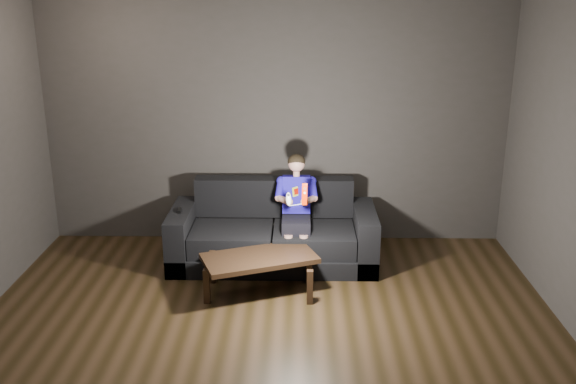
{
  "coord_description": "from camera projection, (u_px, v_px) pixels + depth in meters",
  "views": [
    {
      "loc": [
        0.25,
        -4.31,
        2.74
      ],
      "look_at": [
        0.15,
        1.55,
        0.85
      ],
      "focal_mm": 40.0,
      "sensor_mm": 36.0,
      "label": 1
    }
  ],
  "objects": [
    {
      "name": "back_wall",
      "position": [
        276.0,
        121.0,
        6.91
      ],
      "size": [
        5.0,
        0.04,
        2.7
      ],
      "primitive_type": "cube",
      "color": "#393532",
      "rests_on": "ground"
    },
    {
      "name": "nunchuk_white",
      "position": [
        289.0,
        199.0,
        6.01
      ],
      "size": [
        0.07,
        0.09,
        0.14
      ],
      "color": "silver",
      "rests_on": "child"
    },
    {
      "name": "coffee_table",
      "position": [
        259.0,
        261.0,
        5.91
      ],
      "size": [
        1.14,
        0.84,
        0.37
      ],
      "color": "black",
      "rests_on": "floor"
    },
    {
      "name": "sofa",
      "position": [
        273.0,
        237.0,
        6.62
      ],
      "size": [
        2.09,
        0.9,
        0.81
      ],
      "color": "black",
      "rests_on": "floor"
    },
    {
      "name": "wii_remote_red",
      "position": [
        305.0,
        194.0,
        5.99
      ],
      "size": [
        0.06,
        0.08,
        0.21
      ],
      "color": "red",
      "rests_on": "child"
    },
    {
      "name": "wii_remote_black",
      "position": [
        180.0,
        210.0,
        6.47
      ],
      "size": [
        0.05,
        0.14,
        0.03
      ],
      "color": "black",
      "rests_on": "sofa"
    },
    {
      "name": "floor",
      "position": [
        265.0,
        358.0,
        4.95
      ],
      "size": [
        5.0,
        5.0,
        0.0
      ],
      "primitive_type": "plane",
      "color": "black",
      "rests_on": "ground"
    },
    {
      "name": "child",
      "position": [
        296.0,
        201.0,
        6.44
      ],
      "size": [
        0.42,
        0.52,
        1.04
      ],
      "color": "black",
      "rests_on": "sofa"
    }
  ]
}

